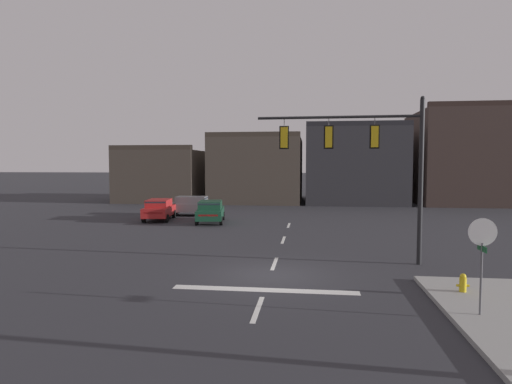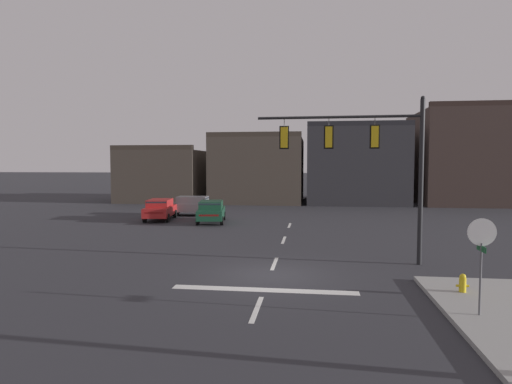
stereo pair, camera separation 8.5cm
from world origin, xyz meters
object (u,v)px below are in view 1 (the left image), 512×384
Objects in this scene: car_lot_middle at (211,211)px; stop_sign at (482,243)px; car_lot_nearside at (159,209)px; car_lot_farside at (190,205)px; signal_mast_near_side at (368,152)px; fire_hydrant at (463,286)px.

stop_sign is at bearing -57.54° from car_lot_middle.
car_lot_nearside is 1.02× the size of car_lot_farside.
fire_hydrant is (2.53, -4.62, -4.49)m from signal_mast_near_side.
car_lot_middle is (-9.74, 12.01, -3.96)m from signal_mast_near_side.
signal_mast_near_side is 19.50m from car_lot_nearside.
stop_sign is at bearing -50.67° from car_lot_nearside.
signal_mast_near_side reaches higher than car_lot_nearside.
car_lot_middle and car_lot_farside have the same top height.
car_lot_nearside is at bearing 129.33° from stop_sign.
stop_sign reaches higher than fire_hydrant.
car_lot_nearside is at bearing 133.18° from fire_hydrant.
car_lot_nearside is 1.00× the size of car_lot_middle.
signal_mast_near_side reaches higher than car_lot_middle.
signal_mast_near_side is 9.55× the size of fire_hydrant.
stop_sign is 0.61× the size of car_lot_nearside.
stop_sign is 0.61× the size of car_lot_middle.
signal_mast_near_side reaches higher than stop_sign.
car_lot_nearside is 6.15× the size of fire_hydrant.
fire_hydrant is (14.94, -20.73, -0.53)m from car_lot_farside.
car_lot_farside is at bearing 123.14° from car_lot_middle.
car_lot_nearside is at bearing 167.15° from car_lot_middle.
car_lot_farside is (1.58, 3.13, 0.00)m from car_lot_nearside.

